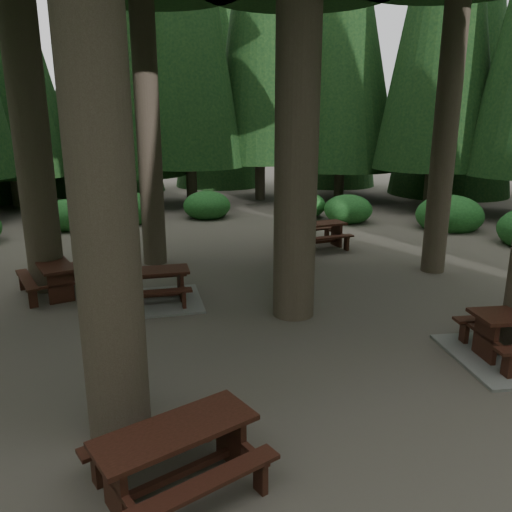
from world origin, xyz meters
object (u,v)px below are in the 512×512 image
object	(u,v)px
picnic_table_b	(54,273)
picnic_table_e	(177,449)
picnic_table_d	(316,232)
picnic_table_c	(149,292)

from	to	relation	value
picnic_table_b	picnic_table_e	xyz separation A→B (m)	(1.75, -7.19, -0.01)
picnic_table_b	picnic_table_e	world-z (taller)	picnic_table_b
picnic_table_b	picnic_table_d	xyz separation A→B (m)	(7.53, 2.18, 0.03)
picnic_table_b	picnic_table_c	distance (m)	2.41
picnic_table_b	picnic_table_d	bearing A→B (deg)	-88.77
picnic_table_d	picnic_table_e	distance (m)	11.01
picnic_table_c	picnic_table_d	size ratio (longest dim) A/B	1.20
picnic_table_b	picnic_table_e	bearing A→B (deg)	178.73
picnic_table_c	picnic_table_b	bearing A→B (deg)	151.44
picnic_table_c	picnic_table_e	xyz separation A→B (m)	(-0.28, -5.92, 0.24)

